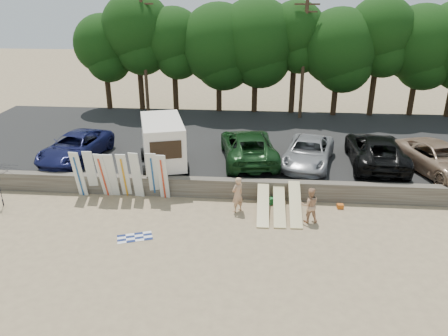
{
  "coord_description": "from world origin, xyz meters",
  "views": [
    {
      "loc": [
        -1.17,
        -17.34,
        10.04
      ],
      "look_at": [
        -2.85,
        3.0,
        1.62
      ],
      "focal_mm": 35.0,
      "sensor_mm": 36.0,
      "label": 1
    }
  ],
  "objects": [
    {
      "name": "gear_bag",
      "position": [
        2.96,
        2.18,
        0.11
      ],
      "size": [
        0.31,
        0.27,
        0.22
      ],
      "primitive_type": "cube",
      "rotation": [
        0.0,
        0.0,
        0.06
      ],
      "color": "#C25716",
      "rests_on": "ground"
    },
    {
      "name": "surfboard_upright_4",
      "position": [
        -7.89,
        2.46,
        1.26
      ],
      "size": [
        0.51,
        0.73,
        2.53
      ],
      "primitive_type": "cube",
      "rotation": [
        0.26,
        0.0,
        0.02
      ],
      "color": "silver",
      "rests_on": "ground"
    },
    {
      "name": "surfboard_low_1",
      "position": [
        -0.06,
        1.39,
        0.43
      ],
      "size": [
        0.56,
        2.91,
        0.86
      ],
      "primitive_type": "cube",
      "rotation": [
        0.27,
        0.0,
        0.0
      ],
      "color": "beige",
      "rests_on": "ground"
    },
    {
      "name": "treeline",
      "position": [
        0.95,
        17.48,
        6.39
      ],
      "size": [
        32.68,
        6.56,
        9.21
      ],
      "color": "#382616",
      "rests_on": "parking_lot"
    },
    {
      "name": "utility_poles",
      "position": [
        2.0,
        16.0,
        5.43
      ],
      "size": [
        25.8,
        0.26,
        9.0
      ],
      "color": "#473321",
      "rests_on": "parking_lot"
    },
    {
      "name": "surfboard_upright_2",
      "position": [
        -8.96,
        2.4,
        1.26
      ],
      "size": [
        0.61,
        0.8,
        2.53
      ],
      "primitive_type": "cube",
      "rotation": [
        0.26,
        0.0,
        -0.15
      ],
      "color": "silver",
      "rests_on": "ground"
    },
    {
      "name": "car_3",
      "position": [
        5.5,
        6.49,
        1.57
      ],
      "size": [
        3.21,
        6.38,
        1.73
      ],
      "primitive_type": "imported",
      "rotation": [
        0.0,
        0.0,
        3.09
      ],
      "color": "black",
      "rests_on": "parking_lot"
    },
    {
      "name": "surfboard_upright_0",
      "position": [
        -10.23,
        2.37,
        1.28
      ],
      "size": [
        0.57,
        0.62,
        2.56
      ],
      "primitive_type": "cube",
      "rotation": [
        0.19,
        0.0,
        -0.14
      ],
      "color": "silver",
      "rests_on": "ground"
    },
    {
      "name": "cooler",
      "position": [
        -0.43,
        2.4,
        0.16
      ],
      "size": [
        0.46,
        0.42,
        0.32
      ],
      "primitive_type": "cube",
      "rotation": [
        0.0,
        0.0,
        0.38
      ],
      "color": "#23803C",
      "rests_on": "ground"
    },
    {
      "name": "beachgoer_b",
      "position": [
        1.28,
        0.74,
        0.85
      ],
      "size": [
        0.88,
        0.72,
        1.7
      ],
      "primitive_type": "imported",
      "rotation": [
        0.0,
        0.0,
        3.24
      ],
      "color": "tan",
      "rests_on": "ground"
    },
    {
      "name": "parking_lot",
      "position": [
        0.0,
        10.5,
        0.35
      ],
      "size": [
        44.0,
        14.5,
        0.7
      ],
      "primitive_type": "cube",
      "color": "#282828",
      "rests_on": "ground"
    },
    {
      "name": "surfboard_upright_3",
      "position": [
        -8.53,
        2.41,
        1.26
      ],
      "size": [
        0.51,
        0.75,
        2.52
      ],
      "primitive_type": "cube",
      "rotation": [
        0.27,
        0.0,
        0.02
      ],
      "color": "silver",
      "rests_on": "ground"
    },
    {
      "name": "car_4",
      "position": [
        8.65,
        5.47,
        1.51
      ],
      "size": [
        4.45,
        6.4,
        1.62
      ],
      "primitive_type": "imported",
      "rotation": [
        0.0,
        0.0,
        0.33
      ],
      "color": "#9C7C63",
      "rests_on": "parking_lot"
    },
    {
      "name": "surfboard_low_2",
      "position": [
        0.68,
        1.36,
        0.57
      ],
      "size": [
        0.56,
        2.83,
        1.14
      ],
      "primitive_type": "cube",
      "rotation": [
        0.37,
        0.0,
        0.0
      ],
      "color": "beige",
      "rests_on": "ground"
    },
    {
      "name": "car_1",
      "position": [
        -1.73,
        6.55,
        1.57
      ],
      "size": [
        3.8,
        6.63,
        1.74
      ],
      "primitive_type": "imported",
      "rotation": [
        0.0,
        0.0,
        3.29
      ],
      "color": "#133415",
      "rests_on": "parking_lot"
    },
    {
      "name": "box_trailer",
      "position": [
        -6.42,
        5.14,
        2.22
      ],
      "size": [
        3.34,
        4.68,
        2.71
      ],
      "rotation": [
        0.0,
        0.0,
        0.29
      ],
      "color": "white",
      "rests_on": "parking_lot"
    },
    {
      "name": "surfboard_upright_6",
      "position": [
        -6.43,
        2.58,
        1.28
      ],
      "size": [
        0.52,
        0.62,
        2.55
      ],
      "primitive_type": "cube",
      "rotation": [
        0.21,
        0.0,
        0.03
      ],
      "color": "silver",
      "rests_on": "ground"
    },
    {
      "name": "beachgoer_a",
      "position": [
        -2.08,
        1.47,
        0.9
      ],
      "size": [
        0.77,
        0.76,
        1.79
      ],
      "primitive_type": "imported",
      "rotation": [
        0.0,
        0.0,
        3.89
      ],
      "color": "tan",
      "rests_on": "ground"
    },
    {
      "name": "ground",
      "position": [
        0.0,
        0.0,
        0.0
      ],
      "size": [
        120.0,
        120.0,
        0.0
      ],
      "primitive_type": "plane",
      "color": "tan",
      "rests_on": "ground"
    },
    {
      "name": "surfboard_upright_7",
      "position": [
        -5.88,
        2.42,
        1.27
      ],
      "size": [
        0.53,
        0.66,
        2.55
      ],
      "primitive_type": "cube",
      "rotation": [
        0.22,
        0.0,
        -0.05
      ],
      "color": "silver",
      "rests_on": "ground"
    },
    {
      "name": "car_2",
      "position": [
        1.68,
        6.14,
        1.45
      ],
      "size": [
        3.67,
        5.8,
        1.49
      ],
      "primitive_type": "imported",
      "rotation": [
        0.0,
        0.0,
        -0.24
      ],
      "color": "#95969A",
      "rests_on": "parking_lot"
    },
    {
      "name": "beach_towel",
      "position": [
        -6.39,
        -1.32,
        0.01
      ],
      "size": [
        1.92,
        1.92,
        0.0
      ],
      "primitive_type": "plane",
      "rotation": [
        0.0,
        0.0,
        0.34
      ],
      "color": "white",
      "rests_on": "ground"
    },
    {
      "name": "seawall",
      "position": [
        0.0,
        3.0,
        0.5
      ],
      "size": [
        44.0,
        0.5,
        1.0
      ],
      "primitive_type": "cube",
      "color": "#6B6356",
      "rests_on": "ground"
    },
    {
      "name": "car_0",
      "position": [
        -11.8,
        5.86,
        1.47
      ],
      "size": [
        3.36,
        5.86,
        1.54
      ],
      "primitive_type": "imported",
      "rotation": [
        0.0,
        0.0,
        -0.15
      ],
      "color": "#141746",
      "rests_on": "parking_lot"
    },
    {
      "name": "surfboard_upright_5",
      "position": [
        -7.26,
        2.49,
        1.28
      ],
      "size": [
        0.58,
        0.59,
        2.57
      ],
      "primitive_type": "cube",
      "rotation": [
        0.18,
        0.0,
        -0.16
      ],
      "color": "silver",
      "rests_on": "ground"
    },
    {
      "name": "surfboard_low_0",
      "position": [
        -0.84,
        1.34,
        0.47
      ],
      "size": [
        0.56,
        2.89,
        0.94
      ],
      "primitive_type": "cube",
      "rotation": [
        0.3,
        0.0,
        0.0
      ],
      "color": "beige",
      "rests_on": "ground"
    },
    {
      "name": "surfboard_upright_1",
      "position": [
        -9.66,
        2.61,
        1.28
      ],
      "size": [
        0.51,
        0.62,
        2.55
      ],
      "primitive_type": "cube",
      "rotation": [
        0.21,
        0.0,
        0.02
      ],
      "color": "silver",
      "rests_on": "ground"
    }
  ]
}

